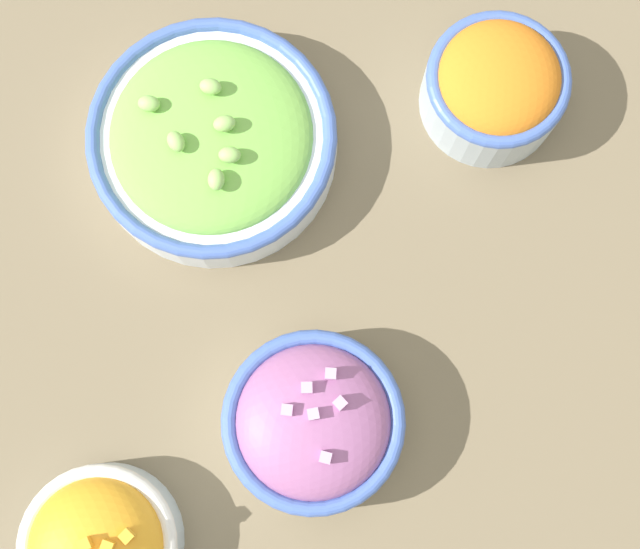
{
  "coord_description": "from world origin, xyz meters",
  "views": [
    {
      "loc": [
        0.13,
        0.01,
        0.74
      ],
      "look_at": [
        0.0,
        0.0,
        0.03
      ],
      "focal_mm": 50.0,
      "sensor_mm": 36.0,
      "label": 1
    }
  ],
  "objects_px": {
    "bowl_carrots": "(496,86)",
    "bowl_lettuce": "(213,140)",
    "bowl_red_onion": "(317,422)",
    "bowl_squash": "(99,545)"
  },
  "relations": [
    {
      "from": "bowl_squash",
      "to": "bowl_lettuce",
      "type": "bearing_deg",
      "value": 168.66
    },
    {
      "from": "bowl_carrots",
      "to": "bowl_squash",
      "type": "height_order",
      "value": "same"
    },
    {
      "from": "bowl_red_onion",
      "to": "bowl_squash",
      "type": "distance_m",
      "value": 0.19
    },
    {
      "from": "bowl_red_onion",
      "to": "bowl_carrots",
      "type": "bearing_deg",
      "value": 154.21
    },
    {
      "from": "bowl_red_onion",
      "to": "bowl_lettuce",
      "type": "bearing_deg",
      "value": -156.97
    },
    {
      "from": "bowl_squash",
      "to": "bowl_lettuce",
      "type": "height_order",
      "value": "bowl_squash"
    },
    {
      "from": "bowl_carrots",
      "to": "bowl_lettuce",
      "type": "height_order",
      "value": "bowl_carrots"
    },
    {
      "from": "bowl_red_onion",
      "to": "bowl_squash",
      "type": "xyz_separation_m",
      "value": [
        0.1,
        -0.16,
        -0.01
      ]
    },
    {
      "from": "bowl_red_onion",
      "to": "bowl_squash",
      "type": "relative_size",
      "value": 1.16
    },
    {
      "from": "bowl_carrots",
      "to": "bowl_red_onion",
      "type": "bearing_deg",
      "value": -25.79
    }
  ]
}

